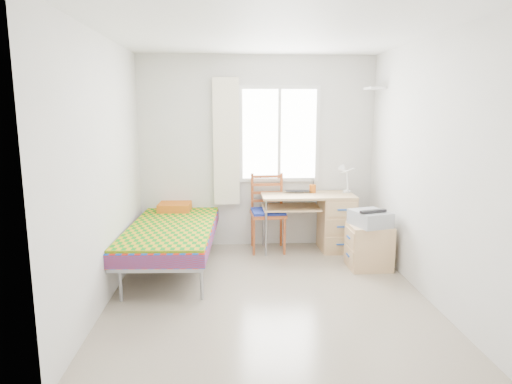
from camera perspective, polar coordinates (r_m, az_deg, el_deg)
floor at (r=4.88m, az=1.43°, el=-12.48°), size 3.50×3.50×0.00m
ceiling at (r=4.55m, az=1.58°, el=19.30°), size 3.50×3.50×0.00m
wall_back at (r=6.27m, az=0.14°, el=4.95°), size 3.20×0.00×3.20m
wall_left at (r=4.68m, az=-18.45°, el=2.54°), size 0.00×3.50×3.50m
wall_right at (r=4.93m, az=20.38°, el=2.81°), size 0.00×3.50×3.50m
window at (r=6.25m, az=2.93°, el=7.22°), size 1.10×0.04×1.30m
curtain at (r=6.17m, az=-3.73°, el=6.24°), size 0.35×0.05×1.70m
floating_shelf at (r=6.17m, az=14.64°, el=12.44°), size 0.20×0.32×0.03m
bed at (r=5.61m, az=-10.37°, el=-4.76°), size 1.08×2.16×0.92m
desk at (r=6.25m, az=9.37°, el=-3.42°), size 1.23×0.57×0.77m
chair at (r=6.14m, az=1.54°, el=-1.99°), size 0.47×0.47×1.04m
cabinet at (r=5.67m, az=13.92°, el=-6.63°), size 0.50×0.44×0.53m
printer at (r=5.55m, az=14.09°, el=-3.15°), size 0.48×0.52×0.19m
laptop at (r=6.18m, az=5.35°, el=-0.02°), size 0.34×0.22×0.03m
pen_cup at (r=6.23m, az=7.10°, el=0.42°), size 0.10×0.10×0.11m
task_lamp at (r=6.14m, az=11.05°, el=2.04°), size 0.23×0.32×0.41m
book at (r=6.09m, az=4.93°, el=-2.01°), size 0.23×0.28×0.02m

